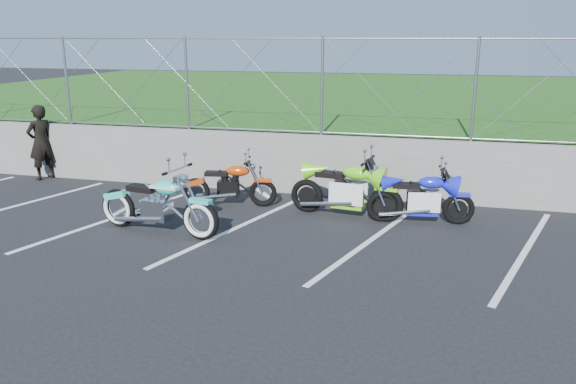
% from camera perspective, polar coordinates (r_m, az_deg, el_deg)
% --- Properties ---
extents(ground, '(90.00, 90.00, 0.00)m').
position_cam_1_polar(ground, '(9.21, -7.11, -5.52)').
color(ground, black).
rests_on(ground, ground).
extents(retaining_wall, '(30.00, 0.22, 1.30)m').
position_cam_1_polar(retaining_wall, '(12.21, -1.26, 3.04)').
color(retaining_wall, '#61615C').
rests_on(retaining_wall, ground).
extents(grass_field, '(30.00, 20.00, 1.30)m').
position_cam_1_polar(grass_field, '(21.88, 5.84, 8.52)').
color(grass_field, '#1D4813').
rests_on(grass_field, ground).
extents(chain_link_fence, '(28.00, 0.03, 2.00)m').
position_cam_1_polar(chain_link_fence, '(11.96, -1.31, 10.78)').
color(chain_link_fence, gray).
rests_on(chain_link_fence, retaining_wall).
extents(parking_lines, '(18.29, 4.31, 0.01)m').
position_cam_1_polar(parking_lines, '(9.77, 1.62, -4.13)').
color(parking_lines, silver).
rests_on(parking_lines, ground).
extents(cruiser_turquoise, '(2.39, 0.75, 1.19)m').
position_cam_1_polar(cruiser_turquoise, '(9.85, -12.95, -1.46)').
color(cruiser_turquoise, black).
rests_on(cruiser_turquoise, ground).
extents(naked_orange, '(1.90, 0.64, 0.95)m').
position_cam_1_polar(naked_orange, '(11.26, -5.86, 0.61)').
color(naked_orange, black).
rests_on(naked_orange, ground).
extents(sportbike_green, '(2.18, 0.78, 1.13)m').
position_cam_1_polar(sportbike_green, '(10.53, 6.03, 0.02)').
color(sportbike_green, black).
rests_on(sportbike_green, ground).
extents(sportbike_blue, '(1.93, 0.69, 1.00)m').
position_cam_1_polar(sportbike_blue, '(10.43, 13.46, -0.81)').
color(sportbike_blue, black).
rests_on(sportbike_blue, ground).
extents(person_standing, '(0.64, 0.75, 1.76)m').
position_cam_1_polar(person_standing, '(14.47, -23.83, 4.62)').
color(person_standing, black).
rests_on(person_standing, ground).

